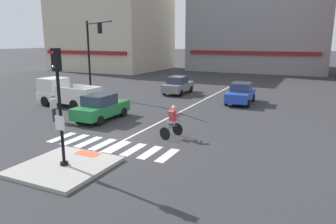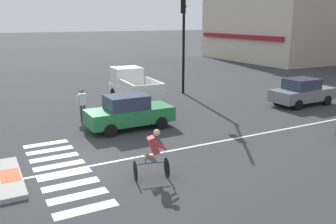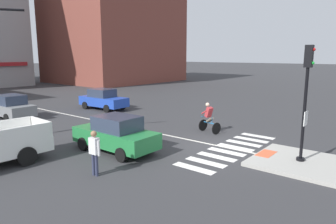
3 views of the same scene
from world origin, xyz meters
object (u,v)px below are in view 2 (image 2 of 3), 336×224
(traffic_light_mast, at_px, (183,32))
(pickup_truck_white_cross_left, at_px, (132,87))
(car_grey_westbound_distant, at_px, (302,92))
(pedestrian_at_curb_left, at_px, (82,102))
(car_green_westbound_near, at_px, (129,112))
(cyclist, at_px, (153,154))

(traffic_light_mast, relative_size, pickup_truck_white_cross_left, 1.26)
(car_grey_westbound_distant, bearing_deg, pedestrian_at_curb_left, -102.33)
(traffic_light_mast, bearing_deg, pedestrian_at_curb_left, -69.29)
(traffic_light_mast, height_order, pedestrian_at_curb_left, traffic_light_mast)
(traffic_light_mast, height_order, pickup_truck_white_cross_left, traffic_light_mast)
(traffic_light_mast, distance_m, pickup_truck_white_cross_left, 5.01)
(traffic_light_mast, relative_size, car_grey_westbound_distant, 1.58)
(pedestrian_at_curb_left, bearing_deg, traffic_light_mast, 110.71)
(car_grey_westbound_distant, distance_m, car_green_westbound_near, 11.21)
(traffic_light_mast, xyz_separation_m, cyclist, (10.94, -7.55, -3.45))
(traffic_light_mast, height_order, cyclist, traffic_light_mast)
(car_grey_westbound_distant, relative_size, pedestrian_at_curb_left, 2.48)
(pickup_truck_white_cross_left, bearing_deg, traffic_light_mast, 90.78)
(traffic_light_mast, height_order, car_green_westbound_near, traffic_light_mast)
(car_green_westbound_near, bearing_deg, car_grey_westbound_distant, 88.04)
(car_grey_westbound_distant, height_order, pickup_truck_white_cross_left, pickup_truck_white_cross_left)
(car_grey_westbound_distant, xyz_separation_m, cyclist, (5.24, -12.64, 0.06))
(cyclist, bearing_deg, pedestrian_at_curb_left, -178.99)
(traffic_light_mast, xyz_separation_m, car_grey_westbound_distant, (5.70, 5.09, -3.51))
(car_green_westbound_near, height_order, cyclist, cyclist)
(traffic_light_mast, distance_m, pedestrian_at_curb_left, 8.88)
(car_grey_westbound_distant, height_order, pedestrian_at_curb_left, pedestrian_at_curb_left)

